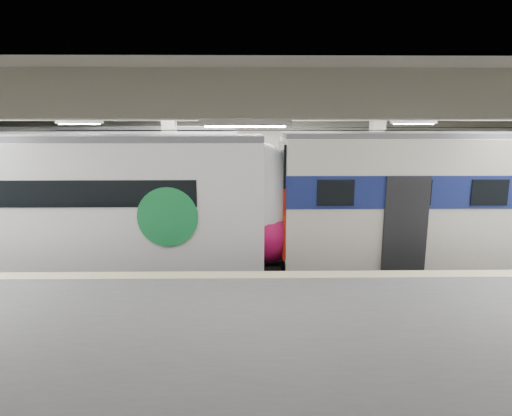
{
  "coord_description": "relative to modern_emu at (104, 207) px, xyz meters",
  "views": [
    {
      "loc": [
        0.08,
        -13.65,
        4.97
      ],
      "look_at": [
        0.29,
        1.0,
        2.0
      ],
      "focal_mm": 30.0,
      "sensor_mm": 36.0,
      "label": 1
    }
  ],
  "objects": [
    {
      "name": "station_hall",
      "position": [
        4.67,
        -1.74,
        1.01
      ],
      "size": [
        36.0,
        24.0,
        5.75
      ],
      "color": "black",
      "rests_on": "ground"
    },
    {
      "name": "far_train",
      "position": [
        -3.34,
        5.5,
        0.22
      ],
      "size": [
        15.09,
        3.31,
        4.76
      ],
      "rotation": [
        0.0,
        0.0,
        -0.02
      ],
      "color": "silver",
      "rests_on": "ground"
    },
    {
      "name": "older_rer",
      "position": [
        12.76,
        0.0,
        0.19
      ],
      "size": [
        14.13,
        3.12,
        4.63
      ],
      "color": "beige",
      "rests_on": "ground"
    },
    {
      "name": "modern_emu",
      "position": [
        0.0,
        0.0,
        0.0
      ],
      "size": [
        14.17,
        2.93,
        4.55
      ],
      "color": "silver",
      "rests_on": "ground"
    }
  ]
}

